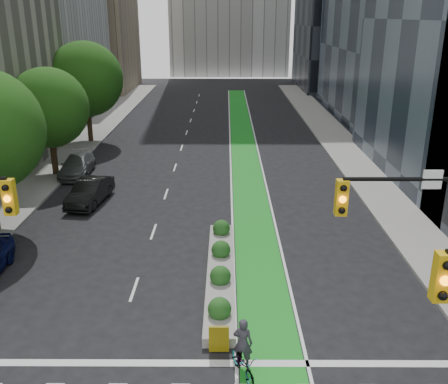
{
  "coord_description": "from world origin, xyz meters",
  "views": [
    {
      "loc": [
        1.44,
        -12.7,
        11.13
      ],
      "look_at": [
        1.34,
        10.04,
        3.0
      ],
      "focal_mm": 40.0,
      "sensor_mm": 36.0,
      "label": 1
    }
  ],
  "objects_px": {
    "median_planter": "(221,270)",
    "cyclist": "(243,343)",
    "parked_car_left_far": "(77,165)",
    "bicycle": "(243,363)",
    "parked_car_left_mid": "(90,192)"
  },
  "relations": [
    {
      "from": "bicycle",
      "to": "cyclist",
      "type": "xyz_separation_m",
      "value": [
        0.0,
        0.47,
        0.45
      ]
    },
    {
      "from": "median_planter",
      "to": "parked_car_left_mid",
      "type": "distance_m",
      "value": 12.4
    },
    {
      "from": "median_planter",
      "to": "parked_car_left_far",
      "type": "xyz_separation_m",
      "value": [
        -10.66,
        15.15,
        0.35
      ]
    },
    {
      "from": "median_planter",
      "to": "cyclist",
      "type": "relative_size",
      "value": 5.66
    },
    {
      "from": "median_planter",
      "to": "parked_car_left_mid",
      "type": "height_order",
      "value": "parked_car_left_mid"
    },
    {
      "from": "bicycle",
      "to": "cyclist",
      "type": "distance_m",
      "value": 0.65
    },
    {
      "from": "cyclist",
      "to": "parked_car_left_mid",
      "type": "bearing_deg",
      "value": -45.81
    },
    {
      "from": "median_planter",
      "to": "cyclist",
      "type": "distance_m",
      "value": 6.01
    },
    {
      "from": "median_planter",
      "to": "bicycle",
      "type": "bearing_deg",
      "value": -82.88
    },
    {
      "from": "bicycle",
      "to": "parked_car_left_far",
      "type": "distance_m",
      "value": 24.41
    },
    {
      "from": "bicycle",
      "to": "median_planter",
      "type": "bearing_deg",
      "value": 75.56
    },
    {
      "from": "parked_car_left_mid",
      "to": "parked_car_left_far",
      "type": "relative_size",
      "value": 0.93
    },
    {
      "from": "cyclist",
      "to": "parked_car_left_mid",
      "type": "relative_size",
      "value": 0.39
    },
    {
      "from": "bicycle",
      "to": "parked_car_left_mid",
      "type": "xyz_separation_m",
      "value": [
        -9.0,
        15.69,
        0.3
      ]
    },
    {
      "from": "median_planter",
      "to": "bicycle",
      "type": "distance_m",
      "value": 6.45
    }
  ]
}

